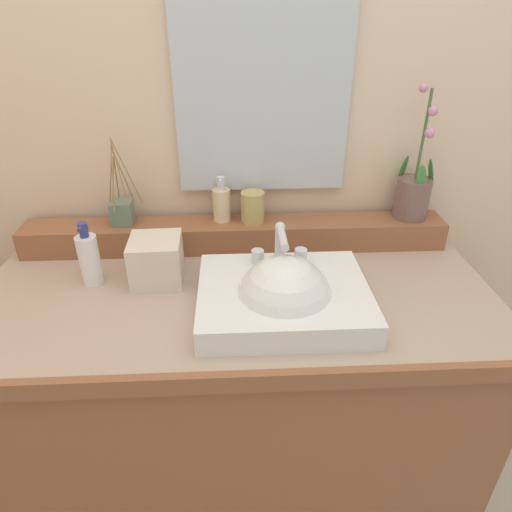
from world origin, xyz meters
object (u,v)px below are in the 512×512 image
object	(u,v)px
tumbler_cup	(254,207)
potted_plant	(414,192)
soap_dispenser	(223,204)
lotion_bottle	(91,258)
reed_diffuser	(124,211)
sink_basin	(285,300)
tissue_box	(158,260)

from	to	relation	value
tumbler_cup	potted_plant	bearing A→B (deg)	0.85
potted_plant	soap_dispenser	distance (m)	0.56
lotion_bottle	tumbler_cup	bearing A→B (deg)	23.26
soap_dispenser	reed_diffuser	size ratio (longest dim) A/B	0.53
sink_basin	tumbler_cup	xyz separation A→B (m)	(-0.06, 0.33, 0.10)
sink_basin	potted_plant	world-z (taller)	potted_plant
sink_basin	soap_dispenser	size ratio (longest dim) A/B	2.99
sink_basin	potted_plant	distance (m)	0.55
tumbler_cup	tissue_box	distance (m)	0.32
potted_plant	reed_diffuser	distance (m)	0.85
soap_dispenser	tissue_box	world-z (taller)	soap_dispenser
potted_plant	tissue_box	xyz separation A→B (m)	(-0.73, -0.19, -0.10)
reed_diffuser	tissue_box	distance (m)	0.23
tissue_box	reed_diffuser	bearing A→B (deg)	122.33
tumbler_cup	tissue_box	size ratio (longest dim) A/B	0.70
sink_basin	soap_dispenser	xyz separation A→B (m)	(-0.15, 0.35, 0.10)
potted_plant	tissue_box	bearing A→B (deg)	-165.54
tumbler_cup	reed_diffuser	bearing A→B (deg)	179.45
soap_dispenser	tissue_box	bearing A→B (deg)	-131.28
reed_diffuser	lotion_bottle	size ratio (longest dim) A/B	1.46
lotion_bottle	tissue_box	size ratio (longest dim) A/B	1.33
tumbler_cup	reed_diffuser	size ratio (longest dim) A/B	0.36
sink_basin	tissue_box	xyz separation A→B (m)	(-0.32, 0.15, 0.03)
potted_plant	reed_diffuser	world-z (taller)	potted_plant
reed_diffuser	tissue_box	xyz separation A→B (m)	(0.12, -0.19, -0.06)
lotion_bottle	potted_plant	bearing A→B (deg)	11.99
lotion_bottle	reed_diffuser	bearing A→B (deg)	74.43
sink_basin	reed_diffuser	distance (m)	0.56
potted_plant	lotion_bottle	size ratio (longest dim) A/B	2.21
soap_dispenser	tumbler_cup	distance (m)	0.09
sink_basin	lotion_bottle	xyz separation A→B (m)	(-0.49, 0.15, 0.04)
tissue_box	sink_basin	bearing A→B (deg)	-25.79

